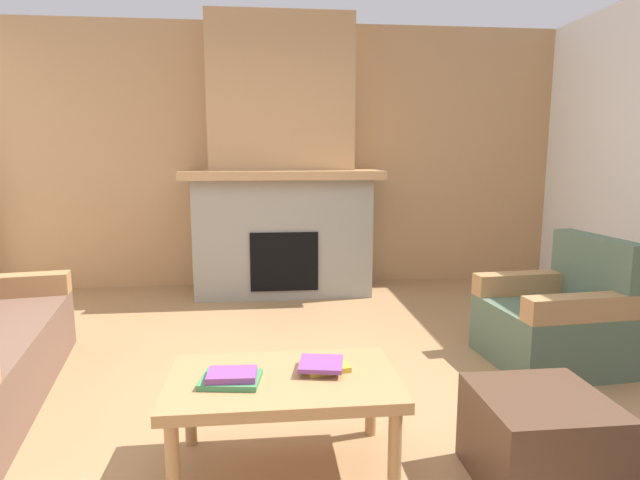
{
  "coord_description": "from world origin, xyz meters",
  "views": [
    {
      "loc": [
        -0.17,
        -2.61,
        1.39
      ],
      "look_at": [
        0.23,
        1.18,
        0.76
      ],
      "focal_mm": 29.36,
      "sensor_mm": 36.0,
      "label": 1
    }
  ],
  "objects_px": {
    "coffee_table": "(283,388)",
    "ottoman": "(539,440)",
    "armchair": "(557,320)",
    "fireplace": "(282,177)"
  },
  "relations": [
    {
      "from": "ottoman",
      "to": "coffee_table",
      "type": "bearing_deg",
      "value": 167.68
    },
    {
      "from": "fireplace",
      "to": "ottoman",
      "type": "height_order",
      "value": "fireplace"
    },
    {
      "from": "armchair",
      "to": "ottoman",
      "type": "distance_m",
      "value": 1.47
    },
    {
      "from": "armchair",
      "to": "ottoman",
      "type": "xyz_separation_m",
      "value": [
        -0.79,
        -1.24,
        -0.09
      ]
    },
    {
      "from": "armchair",
      "to": "ottoman",
      "type": "height_order",
      "value": "armchair"
    },
    {
      "from": "fireplace",
      "to": "ottoman",
      "type": "distance_m",
      "value": 3.59
    },
    {
      "from": "coffee_table",
      "to": "fireplace",
      "type": "bearing_deg",
      "value": 88.03
    },
    {
      "from": "coffee_table",
      "to": "ottoman",
      "type": "distance_m",
      "value": 1.1
    },
    {
      "from": "fireplace",
      "to": "armchair",
      "type": "xyz_separation_m",
      "value": [
        1.75,
        -2.08,
        -0.87
      ]
    },
    {
      "from": "armchair",
      "to": "ottoman",
      "type": "bearing_deg",
      "value": -122.53
    }
  ]
}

